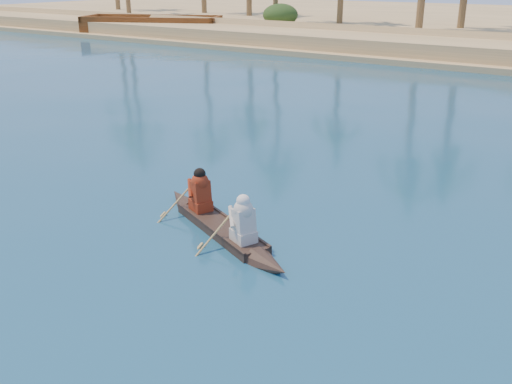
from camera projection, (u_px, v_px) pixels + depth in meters
The scene contains 2 objects.
canoe at pixel (221, 221), 12.70m from camera, with size 4.91×2.73×1.40m.
barge_left at pixel (152, 28), 51.83m from camera, with size 12.86×8.73×2.04m.
Camera 1 is at (-0.94, -12.61, 5.45)m, focal length 40.00 mm.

